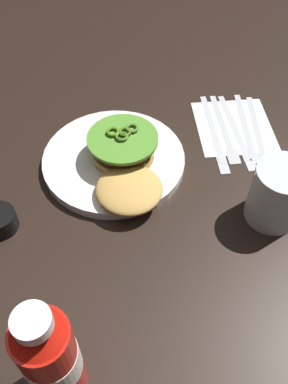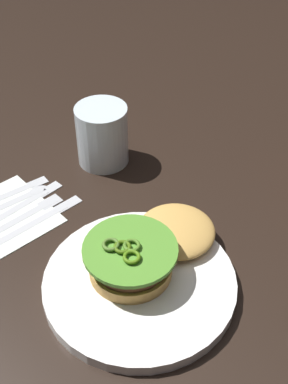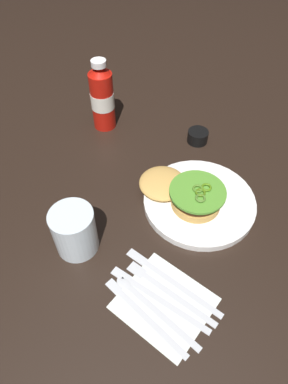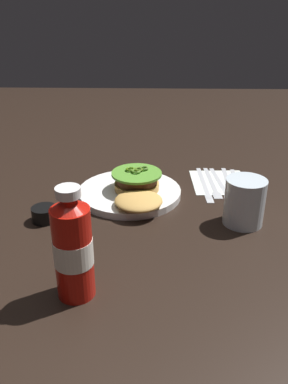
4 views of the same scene
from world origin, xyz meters
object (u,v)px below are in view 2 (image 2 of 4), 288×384
Objects in this scene: burger_sandwich at (148,248)px; butter_knife at (12,209)px; water_glass at (102,135)px; fork_utensil at (15,220)px; spoon_utensil at (7,203)px; dinner_plate at (140,283)px; table_knife at (28,225)px.

butter_knife is at bearing 112.88° from burger_sandwich.
butter_knife is (-0.19, -0.02, -0.05)m from water_glass.
fork_utensil is 1.00× the size of spoon_utensil.
burger_sandwich is at bearing 33.18° from dinner_plate.
fork_utensil is (-0.10, 0.20, -0.03)m from burger_sandwich.
table_knife is (-0.09, 0.17, -0.03)m from burger_sandwich.
butter_knife is 1.08× the size of spoon_utensil.
table_knife is at bearing -161.54° from water_glass.
water_glass reaches higher than burger_sandwich.
fork_utensil is (-0.01, 0.02, 0.00)m from table_knife.
burger_sandwich is at bearing -62.60° from table_knife.
water_glass is at bearing 63.51° from dinner_plate.
dinner_plate is 0.20m from table_knife.
dinner_plate reaches higher than fork_utensil.
burger_sandwich is 0.26m from water_glass.
dinner_plate is 1.29× the size of spoon_utensil.
spoon_utensil is (0.01, 0.04, 0.00)m from fork_utensil.
burger_sandwich reaches higher than fork_utensil.
water_glass is 0.52× the size of fork_utensil.
burger_sandwich is 1.98× the size of water_glass.
fork_utensil is 0.92× the size of butter_knife.
table_knife and butter_knife have the same top height.
dinner_plate reaches higher than butter_knife.
spoon_utensil is (-0.19, 0.00, -0.05)m from water_glass.
table_knife is (-0.19, -0.06, -0.05)m from water_glass.
dinner_plate is 1.29× the size of fork_utensil.
fork_utensil is 0.04m from spoon_utensil.
dinner_plate is at bearing -72.74° from fork_utensil.
dinner_plate is at bearing -116.49° from water_glass.
table_knife and spoon_utensil have the same top height.
dinner_plate is 0.29m from water_glass.
butter_knife and spoon_utensil have the same top height.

